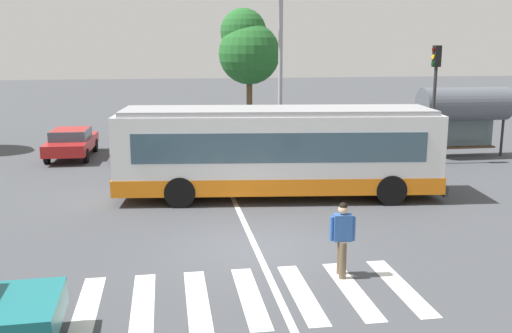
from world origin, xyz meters
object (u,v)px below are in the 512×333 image
object	(u,v)px
traffic_light_far_corner	(435,86)
bus_stop_shelter	(464,105)
parked_car_red	(72,141)
twin_arm_street_lamp	(281,41)
background_tree_right	(248,47)
parked_car_teal	(189,139)
city_transit_bus	(278,152)
parked_car_silver	(244,137)
parked_car_black	(302,136)
parked_car_white	(134,140)
pedestrian_crossing_street	(342,235)

from	to	relation	value
traffic_light_far_corner	bus_stop_shelter	size ratio (longest dim) A/B	1.22
parked_car_red	bus_stop_shelter	distance (m)	18.25
twin_arm_street_lamp	background_tree_right	size ratio (longest dim) A/B	1.17
background_tree_right	parked_car_teal	bearing A→B (deg)	-117.04
parked_car_teal	background_tree_right	xyz separation A→B (m)	(3.96, 7.76, 4.26)
bus_stop_shelter	city_transit_bus	bearing A→B (deg)	-149.49
city_transit_bus	twin_arm_street_lamp	bearing A→B (deg)	78.04
parked_car_silver	background_tree_right	distance (m)	8.83
parked_car_black	parked_car_white	bearing A→B (deg)	-179.22
parked_car_teal	parked_car_black	xyz separation A→B (m)	(5.54, 0.10, 0.00)
parked_car_black	background_tree_right	bearing A→B (deg)	101.71
parked_car_silver	parked_car_red	bearing A→B (deg)	-179.39
city_transit_bus	traffic_light_far_corner	world-z (taller)	traffic_light_far_corner
city_transit_bus	parked_car_red	size ratio (longest dim) A/B	2.45
pedestrian_crossing_street	parked_car_white	bearing A→B (deg)	108.94
pedestrian_crossing_street	bus_stop_shelter	xyz separation A→B (m)	(9.83, 12.90, 1.45)
parked_car_teal	parked_car_black	bearing A→B (deg)	1.07
city_transit_bus	background_tree_right	xyz separation A→B (m)	(1.31, 16.20, 3.44)
parked_car_white	parked_car_teal	distance (m)	2.59
twin_arm_street_lamp	background_tree_right	bearing A→B (deg)	91.82
parked_car_white	parked_car_silver	distance (m)	5.25
parked_car_white	twin_arm_street_lamp	xyz separation A→B (m)	(6.82, -0.93, 4.57)
city_transit_bus	background_tree_right	bearing A→B (deg)	85.37
city_transit_bus	traffic_light_far_corner	distance (m)	9.16
pedestrian_crossing_street	parked_car_black	size ratio (longest dim) A/B	0.38
bus_stop_shelter	background_tree_right	bearing A→B (deg)	129.70
parked_car_white	bus_stop_shelter	xyz separation A→B (m)	(15.15, -2.59, 1.65)
parked_car_white	parked_car_black	xyz separation A→B (m)	(8.13, 0.11, 0.00)
pedestrian_crossing_street	background_tree_right	world-z (taller)	background_tree_right
pedestrian_crossing_street	parked_car_red	xyz separation A→B (m)	(-8.15, 15.55, -0.20)
pedestrian_crossing_street	parked_car_teal	xyz separation A→B (m)	(-2.73, 15.50, -0.20)
background_tree_right	parked_car_red	bearing A→B (deg)	-140.60
parked_car_silver	parked_car_black	xyz separation A→B (m)	(2.89, -0.03, 0.00)
parked_car_teal	traffic_light_far_corner	distance (m)	11.43
parked_car_white	parked_car_silver	xyz separation A→B (m)	(5.25, 0.14, 0.00)
parked_car_white	bus_stop_shelter	distance (m)	15.46
parked_car_white	traffic_light_far_corner	xyz separation A→B (m)	(13.00, -3.92, 2.65)
pedestrian_crossing_street	traffic_light_far_corner	xyz separation A→B (m)	(7.68, 11.58, 2.44)
parked_car_red	parked_car_silver	distance (m)	8.08
city_transit_bus	parked_car_white	size ratio (longest dim) A/B	2.47
parked_car_teal	parked_car_silver	size ratio (longest dim) A/B	1.00
pedestrian_crossing_street	traffic_light_far_corner	distance (m)	14.11
background_tree_right	parked_car_black	bearing A→B (deg)	-78.29
traffic_light_far_corner	pedestrian_crossing_street	bearing A→B (deg)	-123.56
parked_car_black	traffic_light_far_corner	world-z (taller)	traffic_light_far_corner
pedestrian_crossing_street	parked_car_teal	size ratio (longest dim) A/B	0.38
city_transit_bus	parked_car_black	world-z (taller)	city_transit_bus
bus_stop_shelter	background_tree_right	distance (m)	13.71
traffic_light_far_corner	background_tree_right	world-z (taller)	background_tree_right
parked_car_white	twin_arm_street_lamp	world-z (taller)	twin_arm_street_lamp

